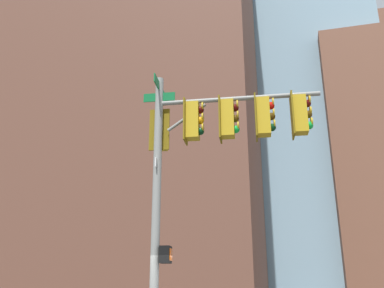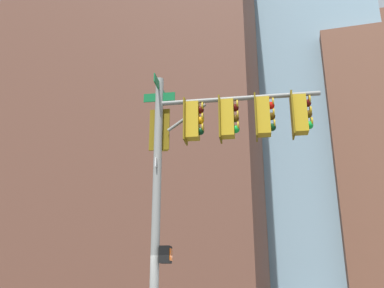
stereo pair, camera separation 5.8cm
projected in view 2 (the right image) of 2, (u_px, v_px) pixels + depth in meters
name	position (u px, v px, depth m)	size (l,w,h in m)	color
signal_pole_assembly	(208.00, 145.00, 10.81)	(4.64, 1.21, 7.22)	gray
building_brick_nearside	(133.00, 82.00, 48.70)	(27.63, 14.45, 48.57)	brown
building_glass_tower	(265.00, 44.00, 68.54)	(30.00, 23.77, 78.70)	#8CB2C6
building_brick_farside	(377.00, 157.00, 59.11)	(22.75, 15.42, 38.17)	brown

